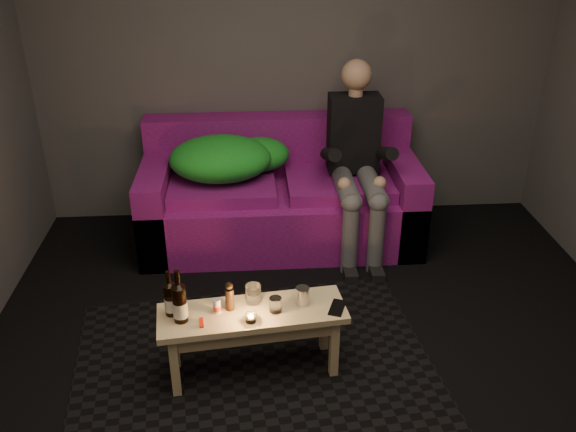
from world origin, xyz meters
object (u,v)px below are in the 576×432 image
sofa (280,198)px  coffee_table (253,322)px  person (357,157)px  steel_cup (302,296)px  beer_bottle_a (170,299)px  beer_bottle_b (180,303)px

sofa → coffee_table: 1.58m
sofa → person: bearing=-17.1°
coffee_table → steel_cup: 0.30m
coffee_table → sofa: bearing=81.3°
sofa → steel_cup: bearing=-88.7°
sofa → coffee_table: size_ratio=2.00×
sofa → coffee_table: bearing=-98.7°
beer_bottle_a → coffee_table: bearing=-0.2°
beer_bottle_b → steel_cup: beer_bottle_b is taller
sofa → beer_bottle_a: bearing=-113.0°
beer_bottle_b → coffee_table: bearing=9.0°
beer_bottle_a → beer_bottle_b: size_ratio=0.87×
beer_bottle_a → steel_cup: (0.70, 0.04, -0.05)m
beer_bottle_b → steel_cup: 0.65m
coffee_table → beer_bottle_b: (-0.37, -0.06, 0.19)m
beer_bottle_b → person: bearing=51.5°
sofa → beer_bottle_b: bearing=-110.6°
person → coffee_table: 1.65m
person → beer_bottle_a: 1.86m
coffee_table → beer_bottle_a: (-0.43, 0.00, 0.17)m
coffee_table → steel_cup: steel_cup is taller
coffee_table → steel_cup: bearing=9.5°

